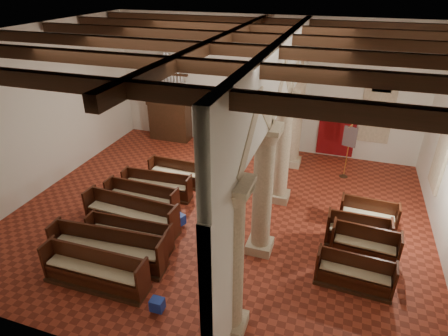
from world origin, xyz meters
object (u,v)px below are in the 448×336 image
lectern (206,135)px  nave_pew_0 (96,274)px  pipe_organ (170,113)px  processional_banner (346,159)px  aisle_pew_0 (354,277)px

lectern → nave_pew_0: (0.53, -9.80, -0.09)m
pipe_organ → lectern: 2.13m
lectern → processional_banner: size_ratio=0.45×
pipe_organ → aisle_pew_0: pipe_organ is taller
lectern → aisle_pew_0: 10.46m
lectern → processional_banner: 6.77m
nave_pew_0 → lectern: bearing=92.4°
processional_banner → nave_pew_0: processional_banner is taller
processional_banner → aisle_pew_0: size_ratio=1.17×
pipe_organ → nave_pew_0: pipe_organ is taller
pipe_organ → lectern: bearing=-0.3°
aisle_pew_0 → lectern: bearing=135.8°
lectern → processional_banner: processional_banner is taller
pipe_organ → processional_banner: 8.67m
processional_banner → nave_pew_0: bearing=-106.6°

